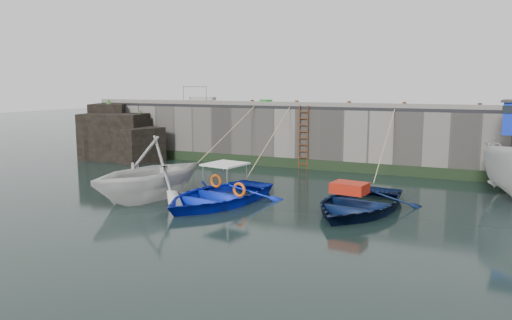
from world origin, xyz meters
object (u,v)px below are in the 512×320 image
at_px(bollard_b, 297,103).
at_px(bollard_d, 404,105).
at_px(boat_near_blue, 217,203).
at_px(bollard_c, 349,104).
at_px(ladder, 303,138).
at_px(bollard_e, 480,106).
at_px(fish_crate, 266,102).
at_px(boat_near_white, 150,199).
at_px(bollard_a, 252,102).
at_px(boat_near_navy, 358,211).

distance_m(bollard_b, bollard_d, 5.30).
bearing_deg(boat_near_blue, bollard_d, 68.36).
relative_size(boat_near_blue, bollard_c, 18.51).
height_order(ladder, bollard_c, bollard_c).
xyz_separation_m(ladder, bollard_d, (4.80, 0.34, 1.71)).
xyz_separation_m(bollard_b, bollard_d, (5.30, 0.00, 0.00)).
bearing_deg(ladder, bollard_e, 2.40).
relative_size(boat_near_blue, bollard_e, 18.51).
xyz_separation_m(fish_crate, bollard_e, (10.24, -0.06, -0.01)).
xyz_separation_m(boat_near_white, boat_near_blue, (2.62, 0.46, 0.00)).
height_order(boat_near_white, boat_near_blue, boat_near_white).
bearing_deg(bollard_d, bollard_e, 0.00).
bearing_deg(bollard_b, bollard_d, 0.00).
xyz_separation_m(bollard_a, bollard_b, (2.50, 0.00, 0.00)).
xyz_separation_m(bollard_b, bollard_c, (2.70, 0.00, 0.00)).
bearing_deg(bollard_b, boat_near_white, -105.53).
xyz_separation_m(bollard_a, bollard_d, (7.80, 0.00, 0.00)).
bearing_deg(fish_crate, bollard_b, 19.38).
distance_m(boat_near_navy, bollard_b, 9.66).
distance_m(boat_near_white, bollard_b, 9.95).
xyz_separation_m(boat_near_blue, bollard_b, (-0.11, 8.58, 3.30)).
bearing_deg(bollard_e, fish_crate, 179.66).
bearing_deg(boat_near_navy, bollard_c, 114.96).
distance_m(ladder, boat_near_blue, 8.41).
bearing_deg(boat_near_white, bollard_a, 102.85).
distance_m(bollard_b, bollard_c, 2.70).
bearing_deg(fish_crate, boat_near_blue, -56.52).
relative_size(boat_near_white, boat_near_navy, 0.99).
distance_m(ladder, fish_crate, 2.85).
distance_m(fish_crate, bollard_d, 7.04).
xyz_separation_m(ladder, boat_near_blue, (-0.39, -8.25, -1.59)).
height_order(fish_crate, bollard_e, fish_crate).
distance_m(bollard_a, bollard_b, 2.50).
xyz_separation_m(fish_crate, bollard_a, (-0.76, -0.06, -0.01)).
distance_m(boat_near_blue, bollard_d, 10.56).
height_order(fish_crate, bollard_c, fish_crate).
bearing_deg(bollard_b, ladder, -33.86).
relative_size(fish_crate, bollard_b, 1.91).
height_order(boat_near_navy, bollard_c, bollard_c).
height_order(bollard_d, bollard_e, same).
height_order(bollard_c, bollard_d, same).
height_order(boat_near_navy, bollard_a, bollard_a).
bearing_deg(bollard_c, fish_crate, 179.22).
bearing_deg(ladder, fish_crate, 169.98).
relative_size(boat_near_white, fish_crate, 9.39).
relative_size(ladder, bollard_a, 11.43).
distance_m(ladder, boat_near_white, 9.35).
xyz_separation_m(boat_near_navy, bollard_d, (0.29, 7.57, 3.30)).
relative_size(ladder, boat_near_navy, 0.63).
height_order(ladder, bollard_d, bollard_d).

